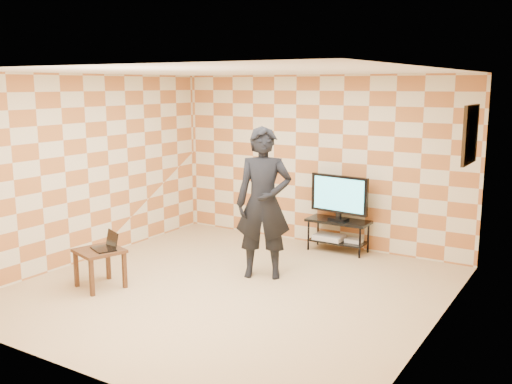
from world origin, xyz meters
TOP-DOWN VIEW (x-y plane):
  - floor at (0.00, 0.00)m, footprint 5.00×5.00m
  - wall_back at (0.00, 2.50)m, footprint 5.00×0.02m
  - wall_front at (0.00, -2.50)m, footprint 5.00×0.02m
  - wall_left at (-2.50, 0.00)m, footprint 0.02×5.00m
  - wall_right at (2.50, 0.00)m, footprint 0.02×5.00m
  - ceiling at (0.00, 0.00)m, footprint 5.00×5.00m
  - wall_art at (2.47, 1.55)m, footprint 0.04×0.72m
  - tv_stand at (0.49, 2.23)m, footprint 0.96×0.43m
  - tv at (0.49, 2.23)m, footprint 0.95×0.21m
  - dvd_player at (0.35, 2.21)m, footprint 0.46×0.33m
  - game_console at (0.74, 2.26)m, footprint 0.25×0.18m
  - side_table at (-1.45, -0.83)m, footprint 0.66×0.66m
  - laptop at (-1.37, -0.77)m, footprint 0.41×0.37m
  - person at (0.10, 0.62)m, footprint 0.87×0.75m

SIDE VIEW (x-z plane):
  - floor at x=0.00m, z-range 0.00..0.00m
  - game_console at x=0.74m, z-range 0.17..0.23m
  - dvd_player at x=0.35m, z-range 0.17..0.25m
  - tv_stand at x=0.49m, z-range 0.12..0.62m
  - side_table at x=-1.45m, z-range 0.16..0.66m
  - laptop at x=-1.37m, z-range 0.44..0.66m
  - tv at x=0.49m, z-range 0.54..1.23m
  - person at x=0.10m, z-range 0.00..2.01m
  - wall_back at x=0.00m, z-range 0.00..2.70m
  - wall_front at x=0.00m, z-range 0.00..2.70m
  - wall_left at x=-2.50m, z-range 0.00..2.70m
  - wall_right at x=2.50m, z-range 0.00..2.70m
  - wall_art at x=2.47m, z-range 1.59..2.31m
  - ceiling at x=0.00m, z-range 2.69..2.71m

